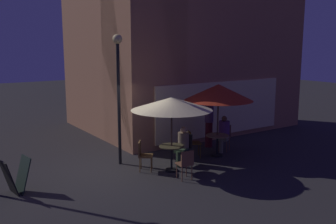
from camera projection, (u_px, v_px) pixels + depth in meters
ground_plane at (118, 172)px, 11.16m from camera, size 60.00×60.00×0.00m
cafe_building at (171, 13)px, 15.41m from camera, size 8.84×6.75×9.97m
street_lamp_near_corner at (118, 79)px, 11.49m from camera, size 0.30×0.30×4.04m
menu_sandwich_board at (16, 176)px, 9.50m from camera, size 0.72×0.64×0.90m
cafe_table_0 at (172, 152)px, 11.18m from camera, size 0.74×0.74×0.78m
cafe_table_1 at (217, 140)px, 12.69m from camera, size 0.77×0.77×0.73m
patio_umbrella_0 at (172, 104)px, 10.93m from camera, size 2.38×2.38×2.23m
patio_umbrella_1 at (218, 93)px, 12.41m from camera, size 2.29×2.29×2.45m
cafe_chair_0 at (186, 162)px, 10.44m from camera, size 0.43×0.43×0.85m
cafe_chair_1 at (185, 146)px, 11.89m from camera, size 0.56×0.56×0.95m
cafe_chair_2 at (143, 153)px, 11.21m from camera, size 0.58×0.58×0.89m
cafe_chair_3 at (192, 141)px, 12.59m from camera, size 0.54×0.54×0.89m
cafe_chair_4 at (225, 135)px, 13.43m from camera, size 0.53×0.53×0.92m
patron_seated_0 at (183, 143)px, 11.75m from camera, size 0.53×0.46×1.21m
patron_seated_1 at (224, 131)px, 13.28m from camera, size 0.56×0.51×1.26m
patron_standing_2 at (209, 123)px, 13.82m from camera, size 0.31×0.31×1.76m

